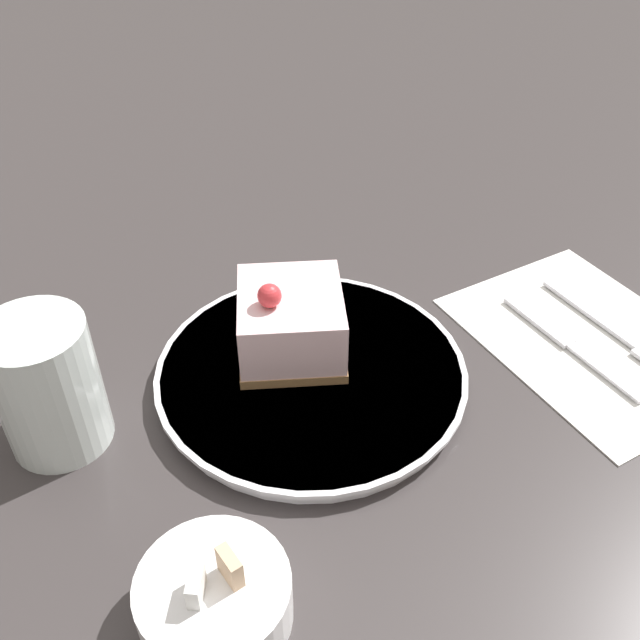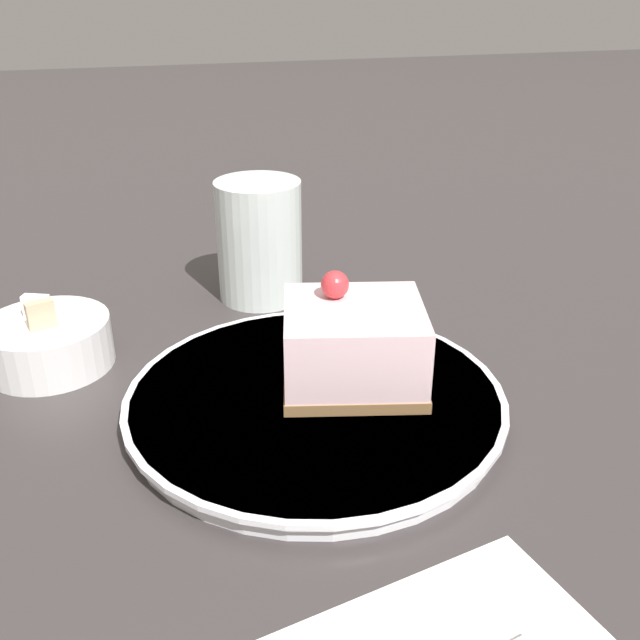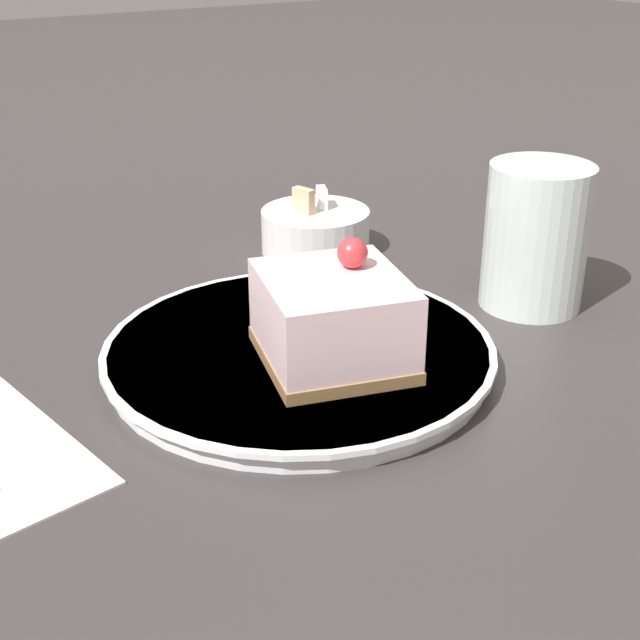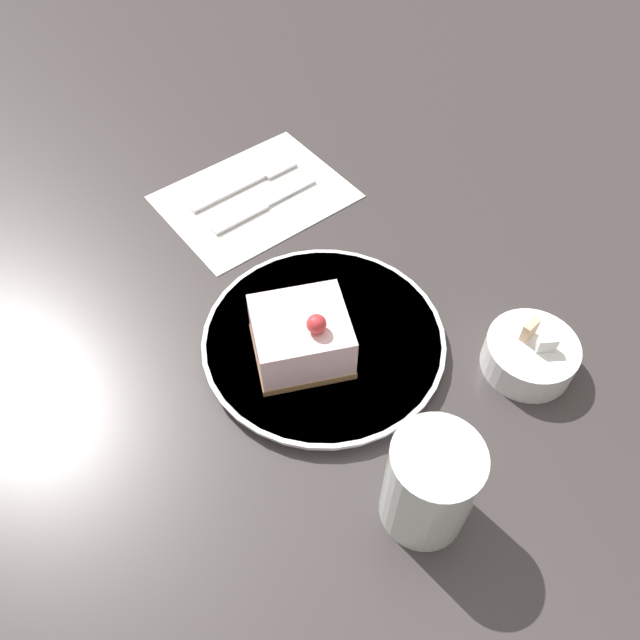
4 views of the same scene
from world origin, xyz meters
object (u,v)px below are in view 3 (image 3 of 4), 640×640
drinking_glass (536,237)px  sugar_bowl (315,230)px  cake_slice (333,319)px  plate (299,354)px

drinking_glass → sugar_bowl: bearing=114.3°
cake_slice → sugar_bowl: (0.11, 0.21, -0.03)m
plate → sugar_bowl: 0.22m
cake_slice → drinking_glass: 0.20m
plate → sugar_bowl: bearing=56.2°
drinking_glass → cake_slice: bearing=-172.5°
plate → sugar_bowl: (0.12, 0.18, 0.01)m
cake_slice → drinking_glass: size_ratio=1.05×
cake_slice → sugar_bowl: 0.24m
plate → drinking_glass: 0.21m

